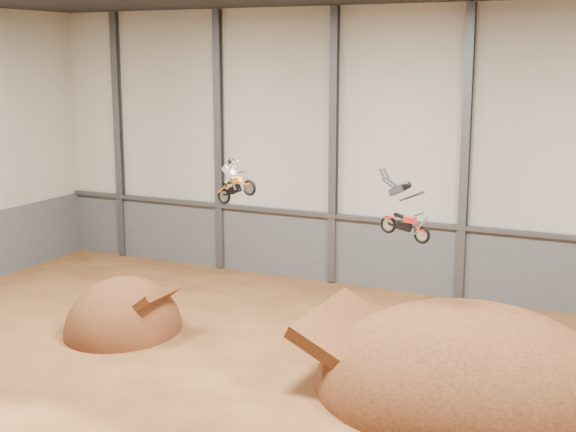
% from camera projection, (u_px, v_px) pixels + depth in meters
% --- Properties ---
extents(floor, '(40.00, 40.00, 0.00)m').
position_uv_depth(floor, '(256.00, 403.00, 27.18)').
color(floor, '#532E16').
rests_on(floor, ground).
extents(back_wall, '(40.00, 0.10, 14.00)m').
position_uv_depth(back_wall, '(398.00, 151.00, 39.07)').
color(back_wall, '#B4B19F').
rests_on(back_wall, ground).
extents(lower_band_back, '(39.80, 0.18, 3.50)m').
position_uv_depth(lower_band_back, '(395.00, 256.00, 40.01)').
color(lower_band_back, '#505357').
rests_on(lower_band_back, ground).
extents(steel_rail, '(39.80, 0.35, 0.20)m').
position_uv_depth(steel_rail, '(395.00, 221.00, 39.53)').
color(steel_rail, '#47494F').
rests_on(steel_rail, lower_band_back).
extents(steel_column_0, '(0.40, 0.36, 13.90)m').
position_uv_depth(steel_column_0, '(119.00, 137.00, 45.96)').
color(steel_column_0, '#47494F').
rests_on(steel_column_0, ground).
extents(steel_column_1, '(0.40, 0.36, 13.90)m').
position_uv_depth(steel_column_1, '(219.00, 142.00, 43.13)').
color(steel_column_1, '#47494F').
rests_on(steel_column_1, ground).
extents(steel_column_2, '(0.40, 0.36, 13.90)m').
position_uv_depth(steel_column_2, '(334.00, 148.00, 40.31)').
color(steel_column_2, '#47494F').
rests_on(steel_column_2, ground).
extents(steel_column_3, '(0.40, 0.36, 13.90)m').
position_uv_depth(steel_column_3, '(465.00, 155.00, 37.48)').
color(steel_column_3, '#47494F').
rests_on(steel_column_3, ground).
extents(takeoff_ramp, '(4.73, 5.45, 4.73)m').
position_uv_depth(takeoff_ramp, '(124.00, 331.00, 34.26)').
color(takeoff_ramp, '#3D1D0F').
rests_on(takeoff_ramp, ground).
extents(landing_ramp, '(10.89, 9.63, 6.28)m').
position_uv_depth(landing_ramp, '(468.00, 394.00, 27.92)').
color(landing_ramp, '#3D1D0F').
rests_on(landing_ramp, ground).
extents(fmx_rider_a, '(2.46, 1.14, 2.26)m').
position_uv_depth(fmx_rider_a, '(238.00, 177.00, 29.67)').
color(fmx_rider_a, orange).
extents(fmx_rider_b, '(2.97, 1.31, 2.57)m').
position_uv_depth(fmx_rider_b, '(404.00, 206.00, 27.51)').
color(fmx_rider_b, red).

